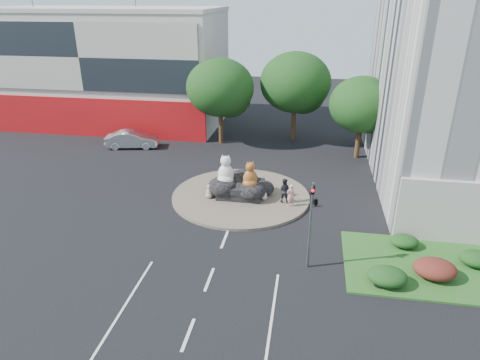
% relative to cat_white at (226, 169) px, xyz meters
% --- Properties ---
extents(ground, '(120.00, 120.00, 0.00)m').
position_rel_cat_white_xyz_m(ground, '(1.06, -9.81, -2.21)').
color(ground, black).
rests_on(ground, ground).
extents(roundabout_island, '(10.00, 10.00, 0.20)m').
position_rel_cat_white_xyz_m(roundabout_island, '(1.06, 0.19, -2.11)').
color(roundabout_island, brown).
rests_on(roundabout_island, ground).
extents(rock_plinth, '(3.20, 2.60, 0.90)m').
position_rel_cat_white_xyz_m(rock_plinth, '(1.06, 0.19, -1.56)').
color(rock_plinth, black).
rests_on(rock_plinth, roundabout_island).
extents(shophouse_block, '(25.20, 12.30, 17.40)m').
position_rel_cat_white_xyz_m(shophouse_block, '(-16.95, 18.10, 3.98)').
color(shophouse_block, beige).
rests_on(shophouse_block, ground).
extents(grass_verge, '(10.00, 6.00, 0.12)m').
position_rel_cat_white_xyz_m(grass_verge, '(13.06, -6.81, -2.15)').
color(grass_verge, '#23501A').
rests_on(grass_verge, ground).
extents(tree_left, '(6.46, 6.46, 8.27)m').
position_rel_cat_white_xyz_m(tree_left, '(-2.87, 12.25, 3.04)').
color(tree_left, '#382314').
rests_on(tree_left, ground).
extents(tree_mid, '(6.84, 6.84, 8.76)m').
position_rel_cat_white_xyz_m(tree_mid, '(4.13, 14.25, 3.35)').
color(tree_mid, '#382314').
rests_on(tree_mid, ground).
extents(tree_right, '(5.70, 5.70, 7.30)m').
position_rel_cat_white_xyz_m(tree_right, '(10.13, 10.25, 2.42)').
color(tree_right, '#382314').
rests_on(tree_right, ground).
extents(hedge_near_green, '(2.00, 1.60, 0.90)m').
position_rel_cat_white_xyz_m(hedge_near_green, '(10.06, -8.81, -1.64)').
color(hedge_near_green, '#113512').
rests_on(hedge_near_green, grass_verge).
extents(hedge_red, '(2.20, 1.76, 0.99)m').
position_rel_cat_white_xyz_m(hedge_red, '(12.56, -7.81, -1.59)').
color(hedge_red, '#4C2114').
rests_on(hedge_red, grass_verge).
extents(hedge_mid_green, '(1.80, 1.44, 0.81)m').
position_rel_cat_white_xyz_m(hedge_mid_green, '(15.06, -6.31, -1.68)').
color(hedge_mid_green, '#113512').
rests_on(hedge_mid_green, grass_verge).
extents(hedge_back_green, '(1.60, 1.28, 0.72)m').
position_rel_cat_white_xyz_m(hedge_back_green, '(11.56, -5.01, -1.73)').
color(hedge_back_green, '#113512').
rests_on(hedge_back_green, grass_verge).
extents(traffic_light, '(0.44, 1.24, 5.00)m').
position_rel_cat_white_xyz_m(traffic_light, '(6.15, -7.81, 1.42)').
color(traffic_light, '#595B60').
rests_on(traffic_light, ground).
extents(street_lamp, '(2.34, 0.22, 8.06)m').
position_rel_cat_white_xyz_m(street_lamp, '(13.87, -1.81, 2.35)').
color(street_lamp, '#595B60').
rests_on(street_lamp, ground).
extents(cat_white, '(1.37, 1.20, 2.21)m').
position_rel_cat_white_xyz_m(cat_white, '(0.00, 0.00, 0.00)').
color(cat_white, silver).
rests_on(cat_white, rock_plinth).
extents(cat_tabby, '(1.50, 1.42, 1.96)m').
position_rel_cat_white_xyz_m(cat_tabby, '(1.81, -0.29, -0.12)').
color(cat_tabby, '#BC5827').
rests_on(cat_tabby, rock_plinth).
extents(kitten_calico, '(0.75, 0.69, 1.03)m').
position_rel_cat_white_xyz_m(kitten_calico, '(-1.10, -0.62, -1.49)').
color(kitten_calico, white).
rests_on(kitten_calico, roundabout_island).
extents(kitten_white, '(0.69, 0.67, 0.87)m').
position_rel_cat_white_xyz_m(kitten_white, '(2.79, -0.27, -1.57)').
color(kitten_white, silver).
rests_on(kitten_white, roundabout_island).
extents(pedestrian_pink, '(0.70, 0.66, 1.61)m').
position_rel_cat_white_xyz_m(pedestrian_pink, '(4.72, -1.01, -1.20)').
color(pedestrian_pink, pink).
rests_on(pedestrian_pink, roundabout_island).
extents(pedestrian_dark, '(0.95, 0.79, 1.77)m').
position_rel_cat_white_xyz_m(pedestrian_dark, '(4.22, -0.46, -1.12)').
color(pedestrian_dark, black).
rests_on(pedestrian_dark, roundabout_island).
extents(parked_car, '(5.23, 2.69, 1.64)m').
position_rel_cat_white_xyz_m(parked_car, '(-11.09, 9.37, -1.38)').
color(parked_car, '#B6BABF').
rests_on(parked_car, ground).
extents(litter_bin, '(0.60, 0.60, 0.62)m').
position_rel_cat_white_xyz_m(litter_bin, '(9.70, -9.01, -1.77)').
color(litter_bin, black).
rests_on(litter_bin, grass_verge).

